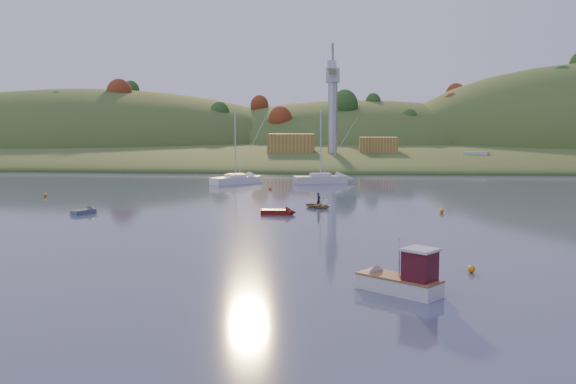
# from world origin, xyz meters

# --- Properties ---
(ground) EXTENTS (500.00, 500.00, 0.00)m
(ground) POSITION_xyz_m (0.00, 0.00, 0.00)
(ground) COLOR #3B4060
(ground) RESTS_ON ground
(far_shore) EXTENTS (620.00, 220.00, 1.50)m
(far_shore) POSITION_xyz_m (0.00, 230.00, 0.00)
(far_shore) COLOR #2B431B
(far_shore) RESTS_ON ground
(shore_slope) EXTENTS (640.00, 150.00, 7.00)m
(shore_slope) POSITION_xyz_m (0.00, 165.00, 0.00)
(shore_slope) COLOR #2B431B
(shore_slope) RESTS_ON ground
(hill_left) EXTENTS (170.00, 140.00, 44.00)m
(hill_left) POSITION_xyz_m (-90.00, 200.00, 0.00)
(hill_left) COLOR #2B431B
(hill_left) RESTS_ON ground
(hill_center) EXTENTS (140.00, 120.00, 36.00)m
(hill_center) POSITION_xyz_m (10.00, 210.00, 0.00)
(hill_center) COLOR #2B431B
(hill_center) RESTS_ON ground
(hillside_trees) EXTENTS (280.00, 50.00, 32.00)m
(hillside_trees) POSITION_xyz_m (0.00, 185.00, 0.00)
(hillside_trees) COLOR #204217
(hillside_trees) RESTS_ON ground
(wharf) EXTENTS (42.00, 16.00, 2.40)m
(wharf) POSITION_xyz_m (5.00, 122.00, 1.20)
(wharf) COLOR slate
(wharf) RESTS_ON ground
(shed_west) EXTENTS (11.00, 8.00, 4.80)m
(shed_west) POSITION_xyz_m (-8.00, 123.00, 4.80)
(shed_west) COLOR olive
(shed_west) RESTS_ON wharf
(shed_east) EXTENTS (9.00, 7.00, 4.00)m
(shed_east) POSITION_xyz_m (13.00, 124.00, 4.40)
(shed_east) COLOR olive
(shed_east) RESTS_ON wharf
(dock_crane) EXTENTS (3.20, 28.00, 20.30)m
(dock_crane) POSITION_xyz_m (2.00, 118.39, 17.17)
(dock_crane) COLOR #B7B7BC
(dock_crane) RESTS_ON wharf
(fishing_boat) EXTENTS (5.79, 5.11, 3.78)m
(fishing_boat) POSITION_xyz_m (7.37, 5.24, 0.83)
(fishing_boat) COLOR silver
(fishing_boat) RESTS_ON ground
(sailboat_near) EXTENTS (7.81, 7.86, 11.82)m
(sailboat_near) POSITION_xyz_m (-12.96, 70.44, 0.76)
(sailboat_near) COLOR white
(sailboat_near) RESTS_ON ground
(sailboat_far) EXTENTS (9.08, 5.14, 12.07)m
(sailboat_far) POSITION_xyz_m (0.78, 72.67, 0.77)
(sailboat_far) COLOR silver
(sailboat_far) RESTS_ON ground
(canoe) EXTENTS (3.81, 3.53, 0.64)m
(canoe) POSITION_xyz_m (1.60, 41.95, 0.32)
(canoe) COLOR #917B50
(canoe) RESTS_ON ground
(paddler) EXTENTS (0.63, 0.69, 1.58)m
(paddler) POSITION_xyz_m (1.60, 41.95, 0.79)
(paddler) COLOR black
(paddler) RESTS_ON ground
(red_tender) EXTENTS (3.87, 1.38, 1.31)m
(red_tender) POSITION_xyz_m (-2.07, 36.34, 0.27)
(red_tender) COLOR #5D110D
(red_tender) RESTS_ON ground
(grey_dinghy) EXTENTS (2.57, 3.21, 1.15)m
(grey_dinghy) POSITION_xyz_m (-23.67, 35.64, 0.23)
(grey_dinghy) COLOR #4F5C68
(grey_dinghy) RESTS_ON ground
(work_vessel) EXTENTS (13.48, 9.05, 3.27)m
(work_vessel) POSITION_xyz_m (35.00, 118.00, 1.17)
(work_vessel) COLOR #545B6F
(work_vessel) RESTS_ON ground
(buoy_0) EXTENTS (0.50, 0.50, 0.50)m
(buoy_0) POSITION_xyz_m (12.96, 10.45, 0.25)
(buoy_0) COLOR orange
(buoy_0) RESTS_ON ground
(buoy_1) EXTENTS (0.50, 0.50, 0.50)m
(buoy_1) POSITION_xyz_m (15.31, 38.87, 0.25)
(buoy_1) COLOR orange
(buoy_1) RESTS_ON ground
(buoy_2) EXTENTS (0.50, 0.50, 0.50)m
(buoy_2) POSITION_xyz_m (-35.47, 50.07, 0.25)
(buoy_2) COLOR orange
(buoy_2) RESTS_ON ground
(buoy_3) EXTENTS (0.50, 0.50, 0.50)m
(buoy_3) POSITION_xyz_m (-6.29, 61.38, 0.25)
(buoy_3) COLOR orange
(buoy_3) RESTS_ON ground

